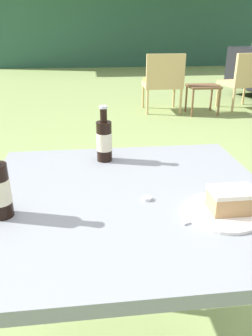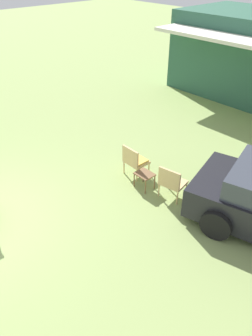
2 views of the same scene
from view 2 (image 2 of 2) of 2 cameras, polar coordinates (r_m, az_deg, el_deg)
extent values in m
cylinder|color=black|center=(8.60, 19.67, -1.77)|extent=(0.69, 0.37, 0.66)
cylinder|color=black|center=(7.08, 15.41, -9.52)|extent=(0.69, 0.37, 0.66)
cylinder|color=tan|center=(8.73, 4.00, -0.21)|extent=(0.04, 0.04, 0.37)
cylinder|color=tan|center=(9.03, 1.74, 1.14)|extent=(0.04, 0.04, 0.37)
cylinder|color=tan|center=(8.48, 1.90, -1.30)|extent=(0.04, 0.04, 0.37)
cylinder|color=tan|center=(8.79, -0.36, 0.13)|extent=(0.04, 0.04, 0.37)
cube|color=tan|center=(8.64, 1.84, 1.15)|extent=(0.57, 0.50, 0.06)
cube|color=tan|center=(8.38, 0.76, 2.05)|extent=(0.57, 0.06, 0.44)
cube|color=gold|center=(8.61, 1.85, 1.46)|extent=(0.51, 0.43, 0.05)
cylinder|color=tan|center=(8.13, 10.41, -3.62)|extent=(0.04, 0.04, 0.37)
cylinder|color=tan|center=(8.31, 7.33, -2.38)|extent=(0.04, 0.04, 0.37)
cylinder|color=tan|center=(7.82, 8.91, -5.19)|extent=(0.04, 0.04, 0.37)
cylinder|color=tan|center=(8.00, 5.73, -3.87)|extent=(0.04, 0.04, 0.37)
cube|color=tan|center=(7.93, 8.21, -2.51)|extent=(0.65, 0.59, 0.06)
cube|color=tan|center=(7.63, 7.53, -1.78)|extent=(0.56, 0.16, 0.44)
cube|color=brown|center=(8.14, 3.25, -1.06)|extent=(0.45, 0.38, 0.03)
cylinder|color=brown|center=(8.28, 1.43, -2.13)|extent=(0.03, 0.03, 0.40)
cylinder|color=brown|center=(8.05, 3.40, -3.36)|extent=(0.03, 0.03, 0.40)
cylinder|color=brown|center=(8.47, 3.03, -1.26)|extent=(0.03, 0.03, 0.40)
cylinder|color=brown|center=(8.25, 5.00, -2.44)|extent=(0.03, 0.03, 0.40)
camera|label=1|loc=(7.39, -34.82, -4.09)|focal=35.00mm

